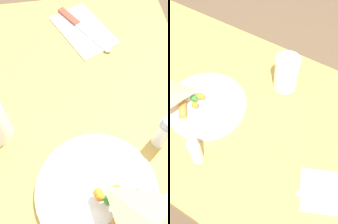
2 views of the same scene
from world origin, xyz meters
TOP-DOWN VIEW (x-y plane):
  - ground_plane at (0.00, 0.00)m, footprint 6.00×6.00m
  - dining_table at (0.00, 0.00)m, footprint 1.09×0.65m
  - plate_pizza at (0.06, 0.04)m, footprint 0.25×0.25m
  - napkin_folded at (-0.40, 0.08)m, footprint 0.22×0.19m
  - butter_knife at (-0.41, 0.07)m, footprint 0.19×0.13m
  - salt_shaker at (-0.03, 0.19)m, footprint 0.03×0.03m

SIDE VIEW (x-z plane):
  - ground_plane at x=0.00m, z-range 0.00..0.00m
  - dining_table at x=0.00m, z-range 0.25..1.02m
  - napkin_folded at x=-0.40m, z-range 0.76..0.77m
  - butter_knife at x=-0.41m, z-range 0.77..0.78m
  - plate_pizza at x=0.06m, z-range 0.75..0.81m
  - salt_shaker at x=-0.03m, z-range 0.77..0.87m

